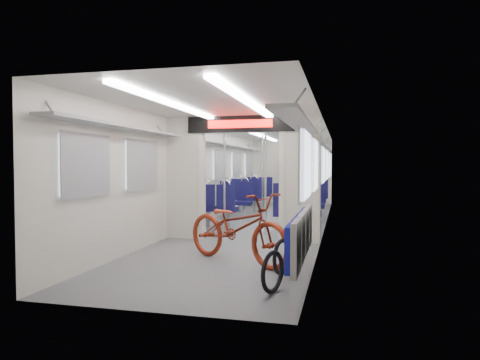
{
  "coord_description": "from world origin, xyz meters",
  "views": [
    {
      "loc": [
        1.82,
        -9.71,
        1.41
      ],
      "look_at": [
        -0.08,
        -1.8,
        1.12
      ],
      "focal_mm": 32.0,
      "sensor_mm": 36.0,
      "label": 1
    }
  ],
  "objects": [
    {
      "name": "carriage",
      "position": [
        0.0,
        -0.27,
        1.5
      ],
      "size": [
        12.0,
        12.02,
        2.31
      ],
      "color": "#515456",
      "rests_on": "ground"
    },
    {
      "name": "seat_bay_near_right",
      "position": [
        0.93,
        -0.05,
        0.57
      ],
      "size": [
        0.95,
        2.25,
        1.15
      ],
      "color": "#0E0C36",
      "rests_on": "ground"
    },
    {
      "name": "stanchion_far_right",
      "position": [
        0.33,
        1.62,
        1.15
      ],
      "size": [
        0.04,
        0.04,
        2.3
      ],
      "primitive_type": "cylinder",
      "color": "silver",
      "rests_on": "ground"
    },
    {
      "name": "stanchion_near_right",
      "position": [
        0.33,
        -1.28,
        1.15
      ],
      "size": [
        0.05,
        0.05,
        2.3
      ],
      "primitive_type": "cylinder",
      "color": "silver",
      "rests_on": "ground"
    },
    {
      "name": "bike_hoop_a",
      "position": [
        1.09,
        -5.14,
        0.21
      ],
      "size": [
        0.21,
        0.46,
        0.47
      ],
      "primitive_type": "torus",
      "rotation": [
        1.57,
        0.0,
        1.23
      ],
      "color": "black",
      "rests_on": "ground"
    },
    {
      "name": "seat_bay_far_left",
      "position": [
        -0.93,
        3.57,
        0.54
      ],
      "size": [
        0.91,
        2.08,
        1.1
      ],
      "color": "#0E0C36",
      "rests_on": "ground"
    },
    {
      "name": "bike_hoop_c",
      "position": [
        1.11,
        -3.65,
        0.21
      ],
      "size": [
        0.11,
        0.47,
        0.46
      ],
      "primitive_type": "torus",
      "rotation": [
        1.57,
        0.0,
        1.7
      ],
      "color": "black",
      "rests_on": "ground"
    },
    {
      "name": "seat_bay_near_left",
      "position": [
        -0.93,
        0.4,
        0.53
      ],
      "size": [
        0.89,
        1.99,
        1.07
      ],
      "color": "#0E0C36",
      "rests_on": "ground"
    },
    {
      "name": "bike_hoop_b",
      "position": [
        1.08,
        -4.34,
        0.21
      ],
      "size": [
        0.19,
        0.46,
        0.47
      ],
      "primitive_type": "torus",
      "rotation": [
        1.57,
        0.0,
        1.26
      ],
      "color": "black",
      "rests_on": "ground"
    },
    {
      "name": "stanchion_far_left",
      "position": [
        -0.29,
        1.74,
        1.15
      ],
      "size": [
        0.04,
        0.04,
        2.3
      ],
      "primitive_type": "cylinder",
      "color": "silver",
      "rests_on": "ground"
    },
    {
      "name": "seat_bay_far_right",
      "position": [
        0.94,
        3.13,
        0.54
      ],
      "size": [
        0.91,
        2.06,
        1.09
      ],
      "color": "#0E0C36",
      "rests_on": "ground"
    },
    {
      "name": "flip_bench",
      "position": [
        1.35,
        -4.66,
        0.58
      ],
      "size": [
        0.12,
        2.13,
        0.54
      ],
      "color": "gray",
      "rests_on": "carriage"
    },
    {
      "name": "bicycle",
      "position": [
        0.36,
        -3.79,
        0.51
      ],
      "size": [
        2.0,
        1.57,
        1.02
      ],
      "primitive_type": "imported",
      "rotation": [
        0.0,
        0.0,
        1.03
      ],
      "color": "maroon",
      "rests_on": "ground"
    },
    {
      "name": "stanchion_near_left",
      "position": [
        -0.42,
        -1.66,
        1.15
      ],
      "size": [
        0.04,
        0.04,
        2.3
      ],
      "primitive_type": "cylinder",
      "color": "silver",
      "rests_on": "ground"
    }
  ]
}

